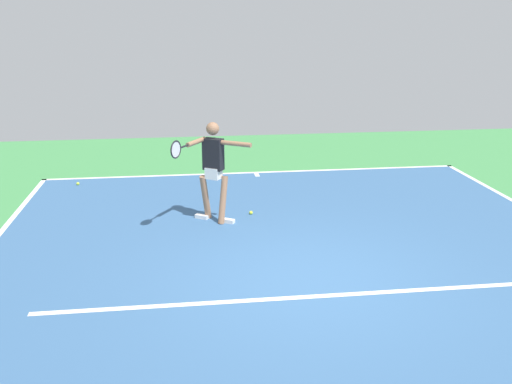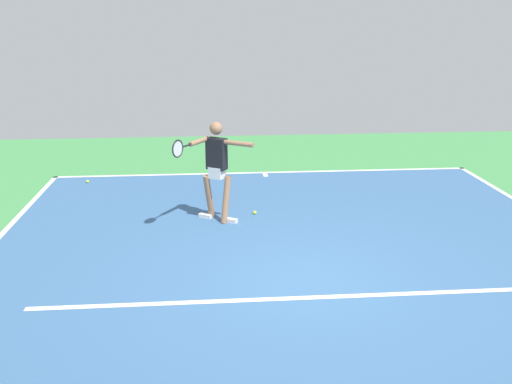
# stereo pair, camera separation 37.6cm
# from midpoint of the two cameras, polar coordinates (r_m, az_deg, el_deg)

# --- Properties ---
(ground_plane) EXTENTS (20.15, 20.15, 0.00)m
(ground_plane) POSITION_cam_midpoint_polar(r_m,az_deg,el_deg) (7.93, 6.36, -8.88)
(ground_plane) COLOR #428E4C
(court_surface) EXTENTS (9.59, 11.53, 0.00)m
(court_surface) POSITION_cam_midpoint_polar(r_m,az_deg,el_deg) (7.93, 6.36, -8.87)
(court_surface) COLOR #38608E
(court_surface) RESTS_ON ground_plane
(court_line_baseline_near) EXTENTS (9.59, 0.10, 0.01)m
(court_line_baseline_near) POSITION_cam_midpoint_polar(r_m,az_deg,el_deg) (13.24, 1.67, 1.96)
(court_line_baseline_near) COLOR white
(court_line_baseline_near) RESTS_ON ground_plane
(court_line_service) EXTENTS (7.19, 0.10, 0.01)m
(court_line_service) POSITION_cam_midpoint_polar(r_m,az_deg,el_deg) (7.51, 7.06, -10.44)
(court_line_service) COLOR white
(court_line_service) RESTS_ON ground_plane
(court_line_centre_mark) EXTENTS (0.10, 0.30, 0.01)m
(court_line_centre_mark) POSITION_cam_midpoint_polar(r_m,az_deg,el_deg) (13.05, 1.76, 1.73)
(court_line_centre_mark) COLOR white
(court_line_centre_mark) RESTS_ON ground_plane
(tennis_player) EXTENTS (1.34, 1.05, 1.78)m
(tennis_player) POSITION_cam_midpoint_polar(r_m,az_deg,el_deg) (9.83, -2.93, 2.73)
(tennis_player) COLOR #9E7051
(tennis_player) RESTS_ON ground_plane
(tennis_ball_by_baseline) EXTENTS (0.07, 0.07, 0.07)m
(tennis_ball_by_baseline) POSITION_cam_midpoint_polar(r_m,az_deg,el_deg) (12.88, -15.70, 1.02)
(tennis_ball_by_baseline) COLOR #C6E53D
(tennis_ball_by_baseline) RESTS_ON ground_plane
(tennis_ball_by_sideline) EXTENTS (0.07, 0.07, 0.07)m
(tennis_ball_by_sideline) POSITION_cam_midpoint_polar(r_m,az_deg,el_deg) (10.43, 0.91, -2.08)
(tennis_ball_by_sideline) COLOR #CCE033
(tennis_ball_by_sideline) RESTS_ON ground_plane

